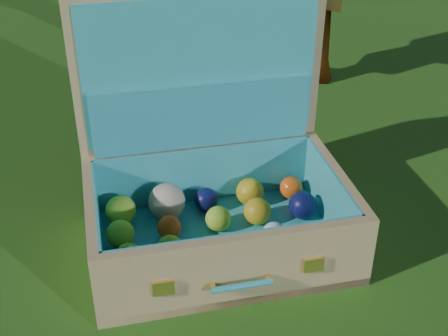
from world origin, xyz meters
TOP-DOWN VIEW (x-y plane):
  - ground at (0.00, 0.00)m, footprint 60.00×60.00m
  - suitcase at (0.12, 0.16)m, footprint 0.71×0.62m

SIDE VIEW (x-z plane):
  - ground at x=0.00m, z-range 0.00..0.00m
  - suitcase at x=0.12m, z-range -0.13..0.45m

